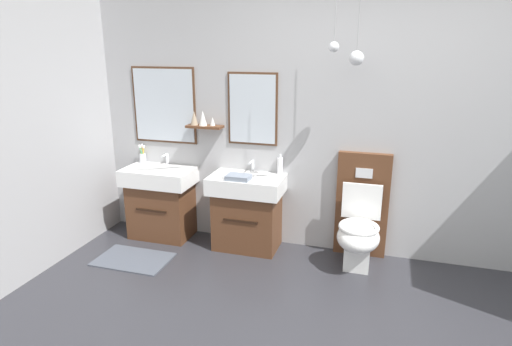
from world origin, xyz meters
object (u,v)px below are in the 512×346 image
Objects in this scene: soap_dispenser at (280,165)px; folded_hand_towel at (239,177)px; vanity_sink_left at (161,200)px; toothbrush_cup at (143,157)px; toilet at (360,224)px; vanity_sink_right at (247,210)px.

folded_hand_towel is (-0.32, -0.29, -0.06)m from soap_dispenser.
soap_dispenser reaches higher than vanity_sink_left.
toothbrush_cup reaches higher than vanity_sink_left.
toilet reaches higher than folded_hand_towel.
toothbrush_cup is (-2.29, 0.16, 0.42)m from toilet.
vanity_sink_left and vanity_sink_right have the same top height.
folded_hand_towel is (1.17, -0.28, -0.04)m from toothbrush_cup.
toothbrush_cup is at bearing 172.84° from vanity_sink_right.
vanity_sink_right is at bearing 73.01° from folded_hand_towel.
vanity_sink_left is 0.51m from toothbrush_cup.
toilet reaches higher than vanity_sink_left.
folded_hand_towel reaches higher than vanity_sink_left.
vanity_sink_left is 3.69× the size of toothbrush_cup.
soap_dispenser is at bearing 42.21° from folded_hand_towel.
toilet reaches higher than soap_dispenser.
toothbrush_cup is at bearing -179.61° from soap_dispenser.
soap_dispenser is (0.28, 0.16, 0.43)m from vanity_sink_right.
vanity_sink_right is 0.39m from folded_hand_towel.
vanity_sink_right is at bearing 0.00° from vanity_sink_left.
folded_hand_towel is (-1.12, -0.12, 0.38)m from toilet.
folded_hand_towel is (-0.04, -0.13, 0.37)m from vanity_sink_right.
toothbrush_cup is 1.49m from soap_dispenser.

